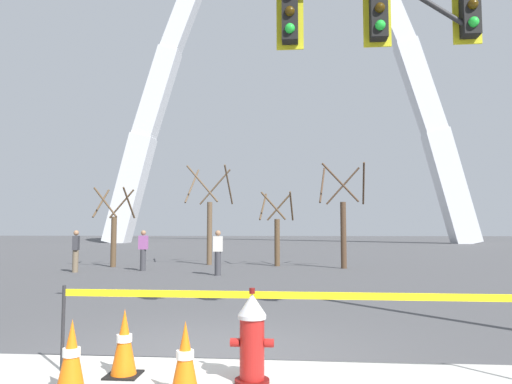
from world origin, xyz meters
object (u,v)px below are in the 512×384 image
object	(u,v)px
traffic_signal_gantry	(449,58)
pedestrian_walking_right	(76,251)
pedestrian_walking_left	(218,252)
monument_arch	(285,77)
pedestrian_standing_center	(143,250)
traffic_cone_curb_edge	(71,358)
traffic_cone_mid_sidewalk	(185,361)
traffic_cone_by_hydrant	(124,343)
fire_hydrant	(252,338)

from	to	relation	value
traffic_signal_gantry	pedestrian_walking_right	xyz separation A→B (m)	(-10.73, 10.15, -3.45)
pedestrian_walking_left	monument_arch	bearing A→B (deg)	87.74
pedestrian_walking_right	pedestrian_standing_center	bearing A→B (deg)	20.33
traffic_cone_curb_edge	pedestrian_walking_left	world-z (taller)	pedestrian_walking_left
traffic_signal_gantry	pedestrian_walking_left	xyz separation A→B (m)	(-5.13, 9.36, -3.45)
traffic_signal_gantry	pedestrian_standing_center	world-z (taller)	traffic_signal_gantry
traffic_cone_mid_sidewalk	traffic_cone_by_hydrant	bearing A→B (deg)	142.90
traffic_cone_mid_sidewalk	pedestrian_standing_center	bearing A→B (deg)	109.65
monument_arch	pedestrian_standing_center	distance (m)	44.40
traffic_cone_by_hydrant	pedestrian_standing_center	size ratio (longest dim) A/B	0.46
pedestrian_walking_right	pedestrian_walking_left	bearing A→B (deg)	-8.00
traffic_signal_gantry	traffic_cone_curb_edge	bearing A→B (deg)	-148.33
fire_hydrant	traffic_signal_gantry	world-z (taller)	traffic_signal_gantry
traffic_cone_mid_sidewalk	monument_arch	xyz separation A→B (m)	(-0.07, 53.27, 20.26)
traffic_cone_curb_edge	pedestrian_walking_left	xyz separation A→B (m)	(-0.56, 12.18, 0.46)
traffic_cone_by_hydrant	traffic_cone_curb_edge	bearing A→B (deg)	-115.38
traffic_signal_gantry	pedestrian_walking_right	world-z (taller)	traffic_signal_gantry
traffic_cone_by_hydrant	traffic_cone_mid_sidewalk	world-z (taller)	same
traffic_cone_mid_sidewalk	pedestrian_walking_right	world-z (taller)	pedestrian_walking_right
traffic_cone_by_hydrant	monument_arch	xyz separation A→B (m)	(0.76, 52.65, 20.26)
traffic_cone_mid_sidewalk	traffic_cone_curb_edge	world-z (taller)	same
traffic_cone_by_hydrant	pedestrian_walking_right	bearing A→B (deg)	117.61
fire_hydrant	pedestrian_walking_right	distance (m)	14.75
pedestrian_walking_right	traffic_cone_curb_edge	bearing A→B (deg)	-64.60
traffic_cone_mid_sidewalk	pedestrian_walking_left	world-z (taller)	pedestrian_walking_left
traffic_cone_curb_edge	monument_arch	world-z (taller)	monument_arch
fire_hydrant	monument_arch	distance (m)	56.49
fire_hydrant	pedestrian_standing_center	size ratio (longest dim) A/B	0.62
pedestrian_walking_left	traffic_cone_by_hydrant	bearing A→B (deg)	-85.75
traffic_cone_curb_edge	traffic_signal_gantry	size ratio (longest dim) A/B	0.11
traffic_signal_gantry	pedestrian_walking_left	size ratio (longest dim) A/B	4.04
traffic_cone_mid_sidewalk	pedestrian_standing_center	size ratio (longest dim) A/B	0.46
traffic_cone_by_hydrant	pedestrian_walking_right	distance (m)	13.94
pedestrian_walking_right	traffic_cone_mid_sidewalk	bearing A→B (deg)	-60.68
pedestrian_walking_right	fire_hydrant	bearing A→B (deg)	-57.69
traffic_cone_curb_edge	pedestrian_standing_center	world-z (taller)	pedestrian_standing_center
traffic_cone_mid_sidewalk	traffic_signal_gantry	world-z (taller)	traffic_signal_gantry
fire_hydrant	traffic_cone_curb_edge	world-z (taller)	fire_hydrant
traffic_cone_curb_edge	pedestrian_walking_right	distance (m)	14.37
traffic_cone_curb_edge	pedestrian_walking_right	xyz separation A→B (m)	(-6.16, 12.97, 0.46)
monument_arch	pedestrian_walking_left	bearing A→B (deg)	-92.26
pedestrian_standing_center	pedestrian_walking_right	bearing A→B (deg)	-159.67
traffic_cone_mid_sidewalk	pedestrian_walking_right	xyz separation A→B (m)	(-7.28, 12.97, 0.46)
traffic_cone_mid_sidewalk	pedestrian_walking_left	xyz separation A→B (m)	(-1.69, 12.18, 0.46)
traffic_cone_curb_edge	pedestrian_walking_left	distance (m)	12.21
pedestrian_standing_center	traffic_signal_gantry	bearing A→B (deg)	-52.72
traffic_cone_by_hydrant	traffic_cone_curb_edge	distance (m)	0.69
traffic_signal_gantry	monument_arch	distance (m)	53.15
monument_arch	traffic_signal_gantry	bearing A→B (deg)	-86.02
fire_hydrant	pedestrian_walking_right	size ratio (longest dim) A/B	0.62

